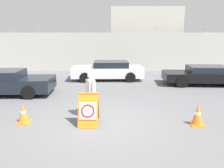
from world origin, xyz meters
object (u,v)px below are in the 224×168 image
object	(u,v)px
traffic_cone_mid	(197,115)
parked_car_front_coupe	(3,82)
parked_car_far_side	(204,75)
traffic_cone_near	(23,114)
parked_car_rear_sedan	(108,70)
barricade_sign	(88,109)
security_guard	(91,93)

from	to	relation	value
traffic_cone_mid	parked_car_front_coupe	world-z (taller)	parked_car_front_coupe
parked_car_front_coupe	parked_car_far_side	distance (m)	11.21
traffic_cone_mid	parked_car_far_side	size ratio (longest dim) A/B	0.15
traffic_cone_near	parked_car_rear_sedan	xyz separation A→B (m)	(2.68, 7.38, 0.31)
barricade_sign	traffic_cone_near	distance (m)	2.26
barricade_sign	traffic_cone_mid	xyz separation A→B (m)	(3.60, -0.03, -0.19)
traffic_cone_near	parked_car_front_coupe	distance (m)	4.34
parked_car_rear_sedan	security_guard	bearing A→B (deg)	84.29
parked_car_front_coupe	traffic_cone_mid	bearing A→B (deg)	-26.56
barricade_sign	traffic_cone_near	bearing A→B (deg)	177.29
security_guard	traffic_cone_near	size ratio (longest dim) A/B	2.57
barricade_sign	traffic_cone_mid	distance (m)	3.61
parked_car_rear_sedan	traffic_cone_near	bearing A→B (deg)	67.80
traffic_cone_mid	parked_car_rear_sedan	size ratio (longest dim) A/B	0.15
barricade_sign	parked_car_front_coupe	size ratio (longest dim) A/B	0.22
barricade_sign	traffic_cone_mid	world-z (taller)	barricade_sign
parked_car_front_coupe	security_guard	bearing A→B (deg)	-35.54
parked_car_rear_sedan	traffic_cone_mid	bearing A→B (deg)	110.56
security_guard	barricade_sign	bearing A→B (deg)	152.75
traffic_cone_mid	parked_car_far_side	world-z (taller)	parked_car_far_side
barricade_sign	security_guard	bearing A→B (deg)	88.21
parked_car_far_side	traffic_cone_near	bearing A→B (deg)	38.03
barricade_sign	parked_car_far_side	world-z (taller)	parked_car_far_side
barricade_sign	parked_car_rear_sedan	xyz separation A→B (m)	(0.44, 7.50, 0.10)
parked_car_rear_sedan	parked_car_far_side	world-z (taller)	parked_car_rear_sedan
security_guard	parked_car_rear_sedan	distance (m)	6.91
barricade_sign	parked_car_far_side	xyz separation A→B (m)	(6.25, 6.08, 0.05)
traffic_cone_near	parked_car_far_side	distance (m)	10.38
parked_car_rear_sedan	parked_car_front_coupe	bearing A→B (deg)	34.42
barricade_sign	parked_car_front_coupe	bearing A→B (deg)	142.12
barricade_sign	parked_car_far_side	size ratio (longest dim) A/B	0.23
security_guard	traffic_cone_mid	size ratio (longest dim) A/B	2.37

